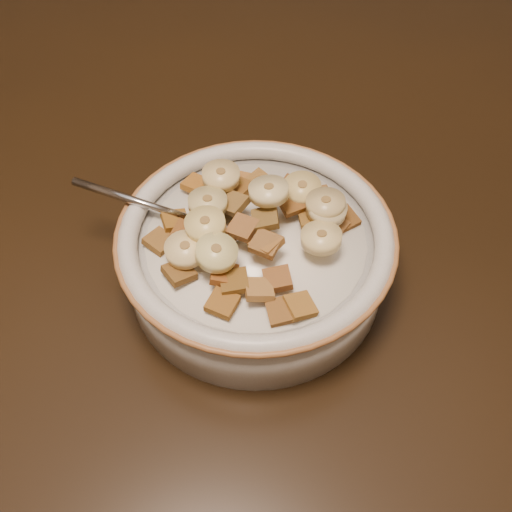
# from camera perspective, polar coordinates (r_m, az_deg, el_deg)

# --- Properties ---
(floor) EXTENTS (4.00, 4.50, 0.10)m
(floor) POSITION_cam_1_polar(r_m,az_deg,el_deg) (1.29, -9.83, -18.44)
(floor) COLOR #422816
(floor) RESTS_ON ground
(table) EXTENTS (1.43, 0.94, 0.04)m
(table) POSITION_cam_1_polar(r_m,az_deg,el_deg) (0.64, -19.11, 7.55)
(table) COLOR black
(table) RESTS_ON floor
(chair) EXTENTS (0.46, 0.46, 0.88)m
(chair) POSITION_cam_1_polar(r_m,az_deg,el_deg) (1.43, -11.10, 20.32)
(chair) COLOR black
(chair) RESTS_ON floor
(cereal_bowl) EXTENTS (0.21, 0.21, 0.05)m
(cereal_bowl) POSITION_cam_1_polar(r_m,az_deg,el_deg) (0.47, -0.00, -0.35)
(cereal_bowl) COLOR white
(cereal_bowl) RESTS_ON table
(milk) EXTENTS (0.18, 0.18, 0.00)m
(milk) POSITION_cam_1_polar(r_m,az_deg,el_deg) (0.45, -0.00, 1.67)
(milk) COLOR white
(milk) RESTS_ON cereal_bowl
(spoon) EXTENTS (0.06, 0.04, 0.01)m
(spoon) POSITION_cam_1_polar(r_m,az_deg,el_deg) (0.46, -4.10, 2.91)
(spoon) COLOR #ACAFB4
(spoon) RESTS_ON cereal_bowl
(cereal_square_0) EXTENTS (0.02, 0.02, 0.01)m
(cereal_square_0) POSITION_cam_1_polar(r_m,az_deg,el_deg) (0.45, -7.02, 2.33)
(cereal_square_0) COLOR brown
(cereal_square_0) RESTS_ON milk
(cereal_square_1) EXTENTS (0.03, 0.03, 0.01)m
(cereal_square_1) POSITION_cam_1_polar(r_m,az_deg,el_deg) (0.47, 8.80, 3.64)
(cereal_square_1) COLOR brown
(cereal_square_1) RESTS_ON milk
(cereal_square_2) EXTENTS (0.03, 0.03, 0.01)m
(cereal_square_2) POSITION_cam_1_polar(r_m,az_deg,el_deg) (0.43, 1.05, 1.27)
(cereal_square_2) COLOR brown
(cereal_square_2) RESTS_ON milk
(cereal_square_3) EXTENTS (0.03, 0.03, 0.01)m
(cereal_square_3) POSITION_cam_1_polar(r_m,az_deg,el_deg) (0.42, 0.97, 1.22)
(cereal_square_3) COLOR olive
(cereal_square_3) RESTS_ON milk
(cereal_square_4) EXTENTS (0.03, 0.03, 0.01)m
(cereal_square_4) POSITION_cam_1_polar(r_m,az_deg,el_deg) (0.43, -7.70, -1.62)
(cereal_square_4) COLOR brown
(cereal_square_4) RESTS_ON milk
(cereal_square_5) EXTENTS (0.02, 0.02, 0.01)m
(cereal_square_5) POSITION_cam_1_polar(r_m,az_deg,el_deg) (0.43, 0.91, 3.72)
(cereal_square_5) COLOR brown
(cereal_square_5) RESTS_ON milk
(cereal_square_6) EXTENTS (0.03, 0.02, 0.01)m
(cereal_square_6) POSITION_cam_1_polar(r_m,az_deg,el_deg) (0.41, -2.18, -2.58)
(cereal_square_6) COLOR brown
(cereal_square_6) RESTS_ON milk
(cereal_square_7) EXTENTS (0.03, 0.03, 0.01)m
(cereal_square_7) POSITION_cam_1_polar(r_m,az_deg,el_deg) (0.41, 2.54, -5.50)
(cereal_square_7) COLOR brown
(cereal_square_7) RESTS_ON milk
(cereal_square_8) EXTENTS (0.03, 0.03, 0.01)m
(cereal_square_8) POSITION_cam_1_polar(r_m,az_deg,el_deg) (0.49, 0.30, 7.38)
(cereal_square_8) COLOR olive
(cereal_square_8) RESTS_ON milk
(cereal_square_9) EXTENTS (0.03, 0.03, 0.01)m
(cereal_square_9) POSITION_cam_1_polar(r_m,az_deg,el_deg) (0.48, -2.68, 7.01)
(cereal_square_9) COLOR brown
(cereal_square_9) RESTS_ON milk
(cereal_square_10) EXTENTS (0.02, 0.02, 0.01)m
(cereal_square_10) POSITION_cam_1_polar(r_m,az_deg,el_deg) (0.42, -3.18, -1.86)
(cereal_square_10) COLOR brown
(cereal_square_10) RESTS_ON milk
(cereal_square_11) EXTENTS (0.03, 0.03, 0.01)m
(cereal_square_11) POSITION_cam_1_polar(r_m,az_deg,el_deg) (0.49, -5.98, 7.14)
(cereal_square_11) COLOR #966122
(cereal_square_11) RESTS_ON milk
(cereal_square_12) EXTENTS (0.03, 0.03, 0.01)m
(cereal_square_12) POSITION_cam_1_polar(r_m,az_deg,el_deg) (0.46, 3.65, 5.31)
(cereal_square_12) COLOR brown
(cereal_square_12) RESTS_ON milk
(cereal_square_13) EXTENTS (0.02, 0.02, 0.01)m
(cereal_square_13) POSITION_cam_1_polar(r_m,az_deg,el_deg) (0.45, -4.71, 3.33)
(cereal_square_13) COLOR brown
(cereal_square_13) RESTS_ON milk
(cereal_square_14) EXTENTS (0.03, 0.03, 0.01)m
(cereal_square_14) POSITION_cam_1_polar(r_m,az_deg,el_deg) (0.43, -1.33, 2.85)
(cereal_square_14) COLOR brown
(cereal_square_14) RESTS_ON milk
(cereal_square_15) EXTENTS (0.03, 0.03, 0.01)m
(cereal_square_15) POSITION_cam_1_polar(r_m,az_deg,el_deg) (0.48, -1.63, 6.82)
(cereal_square_15) COLOR brown
(cereal_square_15) RESTS_ON milk
(cereal_square_16) EXTENTS (0.03, 0.03, 0.01)m
(cereal_square_16) POSITION_cam_1_polar(r_m,az_deg,el_deg) (0.45, -9.61, 1.46)
(cereal_square_16) COLOR brown
(cereal_square_16) RESTS_ON milk
(cereal_square_17) EXTENTS (0.03, 0.03, 0.01)m
(cereal_square_17) POSITION_cam_1_polar(r_m,az_deg,el_deg) (0.46, -8.09, 3.52)
(cereal_square_17) COLOR brown
(cereal_square_17) RESTS_ON milk
(cereal_square_18) EXTENTS (0.03, 0.03, 0.01)m
(cereal_square_18) POSITION_cam_1_polar(r_m,az_deg,el_deg) (0.48, 6.44, 5.93)
(cereal_square_18) COLOR brown
(cereal_square_18) RESTS_ON milk
(cereal_square_19) EXTENTS (0.03, 0.03, 0.01)m
(cereal_square_19) POSITION_cam_1_polar(r_m,az_deg,el_deg) (0.46, 7.70, 3.12)
(cereal_square_19) COLOR brown
(cereal_square_19) RESTS_ON milk
(cereal_square_20) EXTENTS (0.03, 0.02, 0.01)m
(cereal_square_20) POSITION_cam_1_polar(r_m,az_deg,el_deg) (0.42, 2.15, -2.33)
(cereal_square_20) COLOR #9D5A25
(cereal_square_20) RESTS_ON milk
(cereal_square_21) EXTENTS (0.03, 0.03, 0.01)m
(cereal_square_21) POSITION_cam_1_polar(r_m,az_deg,el_deg) (0.41, 4.42, -5.00)
(cereal_square_21) COLOR olive
(cereal_square_21) RESTS_ON milk
(cereal_square_22) EXTENTS (0.03, 0.03, 0.01)m
(cereal_square_22) POSITION_cam_1_polar(r_m,az_deg,el_deg) (0.45, 6.42, 2.78)
(cereal_square_22) COLOR brown
(cereal_square_22) RESTS_ON milk
(cereal_square_23) EXTENTS (0.03, 0.02, 0.01)m
(cereal_square_23) POSITION_cam_1_polar(r_m,az_deg,el_deg) (0.41, 0.29, -3.35)
(cereal_square_23) COLOR #9C6637
(cereal_square_23) RESTS_ON milk
(cereal_square_24) EXTENTS (0.03, 0.03, 0.01)m
(cereal_square_24) POSITION_cam_1_polar(r_m,az_deg,el_deg) (0.48, 3.55, 6.76)
(cereal_square_24) COLOR brown
(cereal_square_24) RESTS_ON milk
(cereal_square_25) EXTENTS (0.03, 0.03, 0.01)m
(cereal_square_25) POSITION_cam_1_polar(r_m,az_deg,el_deg) (0.46, -2.24, 5.25)
(cereal_square_25) COLOR brown
(cereal_square_25) RESTS_ON milk
(cereal_square_26) EXTENTS (0.02, 0.02, 0.01)m
(cereal_square_26) POSITION_cam_1_polar(r_m,az_deg,el_deg) (0.49, -0.94, 7.30)
(cereal_square_26) COLOR #9B5F24
(cereal_square_26) RESTS_ON milk
(cereal_square_27) EXTENTS (0.03, 0.02, 0.01)m
(cereal_square_27) POSITION_cam_1_polar(r_m,az_deg,el_deg) (0.41, -3.39, -4.74)
(cereal_square_27) COLOR brown
(cereal_square_27) RESTS_ON milk
(cereal_square_28) EXTENTS (0.02, 0.02, 0.01)m
(cereal_square_28) POSITION_cam_1_polar(r_m,az_deg,el_deg) (0.46, 5.65, 3.64)
(cereal_square_28) COLOR brown
(cereal_square_28) RESTS_ON milk
(banana_slice_0) EXTENTS (0.04, 0.04, 0.01)m
(banana_slice_0) POSITION_cam_1_polar(r_m,az_deg,el_deg) (0.43, 6.55, 1.82)
(banana_slice_0) COLOR #D1BC83
(banana_slice_0) RESTS_ON milk
(banana_slice_1) EXTENTS (0.04, 0.04, 0.01)m
(banana_slice_1) POSITION_cam_1_polar(r_m,az_deg,el_deg) (0.43, -5.09, 3.15)
(banana_slice_1) COLOR #F9E27B
(banana_slice_1) RESTS_ON milk
(banana_slice_2) EXTENTS (0.03, 0.03, 0.01)m
(banana_slice_2) POSITION_cam_1_polar(r_m,az_deg,el_deg) (0.45, 6.96, 5.19)
(banana_slice_2) COLOR tan
(banana_slice_2) RESTS_ON milk
(banana_slice_3) EXTENTS (0.04, 0.04, 0.01)m
(banana_slice_3) POSITION_cam_1_polar(r_m,az_deg,el_deg) (0.45, -4.85, 5.33)
(banana_slice_3) COLOR #CEB975
(banana_slice_3) RESTS_ON milk
(banana_slice_4) EXTENTS (0.04, 0.04, 0.02)m
(banana_slice_4) POSITION_cam_1_polar(r_m,az_deg,el_deg) (0.41, -3.96, 0.34)
(banana_slice_4) COLOR #EDE286
(banana_slice_4) RESTS_ON milk
(banana_slice_5) EXTENTS (0.03, 0.03, 0.01)m
(banana_slice_5) POSITION_cam_1_polar(r_m,az_deg,el_deg) (0.47, -3.52, 8.02)
(banana_slice_5) COLOR beige
(banana_slice_5) RESTS_ON milk
(banana_slice_6) EXTENTS (0.04, 0.04, 0.01)m
(banana_slice_6) POSITION_cam_1_polar(r_m,az_deg,el_deg) (0.47, 4.63, 6.72)
(banana_slice_6) COLOR #D5C06B
(banana_slice_6) RESTS_ON milk
(banana_slice_7) EXTENTS (0.04, 0.04, 0.01)m
(banana_slice_7) POSITION_cam_1_polar(r_m,az_deg,el_deg) (0.45, 7.11, 4.66)
(banana_slice_7) COLOR #C7B881
(banana_slice_7) RESTS_ON milk
(banana_slice_8) EXTENTS (0.03, 0.03, 0.02)m
(banana_slice_8) POSITION_cam_1_polar(r_m,az_deg,el_deg) (0.44, 1.29, 6.51)
(banana_slice_8) COLOR beige
(banana_slice_8) RESTS_ON milk
(banana_slice_9) EXTENTS (0.04, 0.04, 0.01)m
(banana_slice_9) POSITION_cam_1_polar(r_m,az_deg,el_deg) (0.43, -7.07, 0.65)
(banana_slice_9) COLOR #FFE796
(banana_slice_9) RESTS_ON milk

